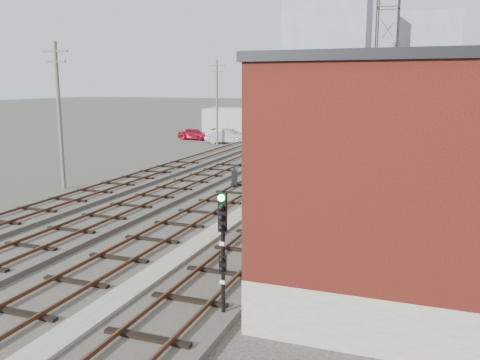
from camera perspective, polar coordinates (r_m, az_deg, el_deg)
The scene contains 23 objects.
ground at distance 66.46m, azimuth 12.60°, elevation 4.88°, with size 320.00×320.00×0.00m, color #282621.
track_right at distance 45.45m, azimuth 12.14°, elevation 2.44°, with size 3.20×90.00×0.39m.
track_mid_right at distance 46.16m, azimuth 7.22°, elevation 2.72°, with size 3.20×90.00×0.39m.
track_mid_left at distance 47.21m, azimuth 2.48°, elevation 2.97°, with size 3.20×90.00×0.39m.
track_left at distance 48.56m, azimuth -2.03°, elevation 3.19°, with size 3.20×90.00×0.39m.
platform_curb at distance 22.15m, azimuth -2.48°, elevation -5.90°, with size 0.90×28.00×0.26m, color gray.
brick_building at distance 17.84m, azimuth 16.03°, elevation 1.17°, with size 6.54×12.20×7.22m.
lattice_tower at distance 40.71m, azimuth 16.00°, elevation 11.77°, with size 1.60×1.60×15.00m.
utility_pole_left_a at distance 33.26m, azimuth -19.63°, elevation 7.23°, with size 1.80×0.24×9.00m.
utility_pole_left_b at distance 54.86m, azimuth -2.60°, elevation 8.96°, with size 1.80×0.24×9.00m.
utility_pole_left_c at distance 78.51m, azimuth 4.56°, elevation 9.46°, with size 1.80×0.24×9.00m.
utility_pole_right_a at distance 33.68m, azimuth 16.54°, elevation 7.45°, with size 1.80×0.24×9.00m.
utility_pole_right_b at distance 63.63m, azimuth 18.40°, elevation 8.67°, with size 1.80×0.24×9.00m.
apartment_left at distance 143.34m, azimuth 9.69°, elevation 13.98°, with size 22.00×14.00×30.00m, color gray.
apartment_right at distance 155.71m, azimuth 20.40°, elevation 12.46°, with size 16.00×12.00×26.00m, color gray.
shed_left at distance 70.24m, azimuth -0.47°, elevation 6.74°, with size 8.00×5.00×3.20m, color gray.
shed_right at distance 75.70m, azimuth 20.51°, elevation 6.66°, with size 6.00×6.00×4.00m, color gray.
signal_mast at distance 13.94m, azimuth -1.97°, elevation -7.51°, with size 0.40×0.40×3.67m.
switch_stand at distance 31.31m, azimuth -0.62°, elevation 0.10°, with size 0.42×0.42×1.47m.
site_trailer at distance 60.15m, azimuth 4.33°, elevation 5.82°, with size 6.98×4.75×2.70m.
car_red at distance 60.29m, azimuth -5.15°, elevation 5.17°, with size 1.62×4.03×1.37m, color maroon.
car_silver at distance 56.33m, azimuth -1.43°, elevation 4.93°, with size 1.67×4.78×1.57m, color #A2A4AA.
car_grey at distance 60.39m, azimuth -1.15°, elevation 5.18°, with size 1.80×4.42×1.28m, color slate.
Camera 1 is at (8.71, -5.57, 6.45)m, focal length 38.00 mm.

